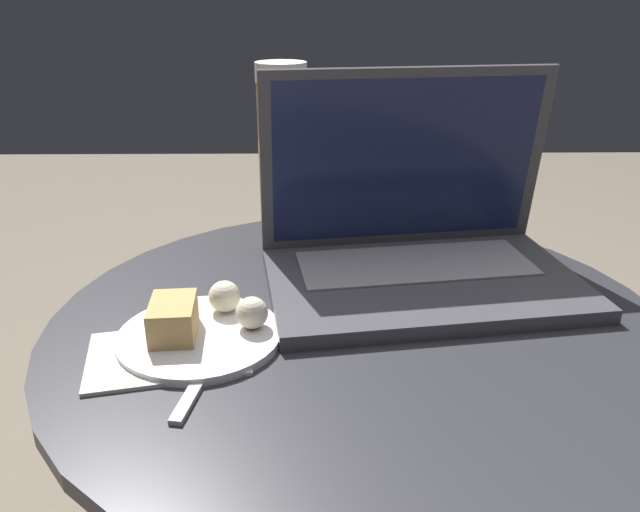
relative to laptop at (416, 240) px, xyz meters
The scene contains 6 objects.
table 0.24m from the laptop, 127.03° to the right, with size 0.68×0.68×0.55m.
napkin 0.33m from the laptop, 146.63° to the right, with size 0.17×0.14×0.00m.
laptop is the anchor object (origin of this frame).
beer_glass 0.22m from the laptop, 145.44° to the left, with size 0.07×0.07×0.25m.
snack_plate 0.29m from the laptop, 149.30° to the right, with size 0.17×0.17×0.05m.
fork 0.30m from the laptop, 139.68° to the right, with size 0.05×0.17×0.00m.
Camera 1 is at (-0.05, -0.61, 0.88)m, focal length 35.00 mm.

